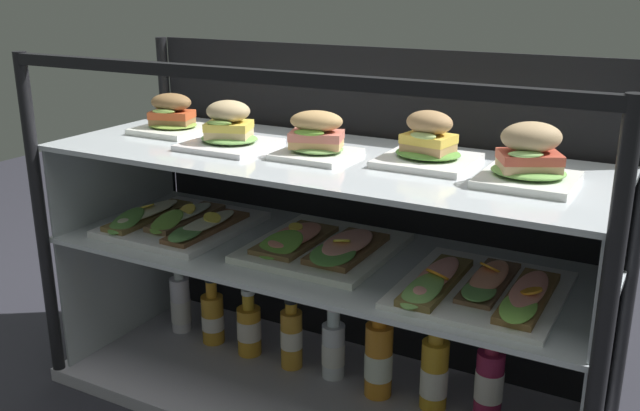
% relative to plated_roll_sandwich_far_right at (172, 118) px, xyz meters
% --- Properties ---
extents(ground_plane, '(6.00, 6.00, 0.02)m').
position_rel_plated_roll_sandwich_far_right_xyz_m(ground_plane, '(0.48, -0.04, -0.72)').
color(ground_plane, '#27272F').
rests_on(ground_plane, ground).
extents(case_base_deck, '(1.42, 0.55, 0.04)m').
position_rel_plated_roll_sandwich_far_right_xyz_m(case_base_deck, '(0.48, -0.04, -0.69)').
color(case_base_deck, '#B9B4C2').
rests_on(case_base_deck, ground).
extents(case_frame, '(1.42, 0.55, 0.91)m').
position_rel_plated_roll_sandwich_far_right_xyz_m(case_frame, '(0.48, 0.12, -0.22)').
color(case_frame, black).
rests_on(case_frame, ground).
extents(riser_lower_tier, '(1.35, 0.48, 0.37)m').
position_rel_plated_roll_sandwich_far_right_xyz_m(riser_lower_tier, '(0.48, -0.04, -0.49)').
color(riser_lower_tier, silver).
rests_on(riser_lower_tier, case_base_deck).
extents(shelf_lower_glass, '(1.37, 0.50, 0.01)m').
position_rel_plated_roll_sandwich_far_right_xyz_m(shelf_lower_glass, '(0.48, -0.04, -0.30)').
color(shelf_lower_glass, silver).
rests_on(shelf_lower_glass, riser_lower_tier).
extents(riser_upper_tier, '(1.35, 0.48, 0.24)m').
position_rel_plated_roll_sandwich_far_right_xyz_m(riser_upper_tier, '(0.48, -0.04, -0.17)').
color(riser_upper_tier, silver).
rests_on(riser_upper_tier, shelf_lower_glass).
extents(shelf_upper_glass, '(1.37, 0.50, 0.01)m').
position_rel_plated_roll_sandwich_far_right_xyz_m(shelf_upper_glass, '(0.48, -0.04, -0.05)').
color(shelf_upper_glass, silver).
rests_on(shelf_upper_glass, riser_upper_tier).
extents(plated_roll_sandwich_far_right, '(0.18, 0.18, 0.11)m').
position_rel_plated_roll_sandwich_far_right_xyz_m(plated_roll_sandwich_far_right, '(0.00, 0.00, 0.00)').
color(plated_roll_sandwich_far_right, white).
rests_on(plated_roll_sandwich_far_right, shelf_upper_glass).
extents(plated_roll_sandwich_far_left, '(0.20, 0.20, 0.12)m').
position_rel_plated_roll_sandwich_far_right_xyz_m(plated_roll_sandwich_far_left, '(0.24, -0.07, 0.00)').
color(plated_roll_sandwich_far_left, white).
rests_on(plated_roll_sandwich_far_left, shelf_upper_glass).
extents(plated_roll_sandwich_mid_right, '(0.17, 0.17, 0.11)m').
position_rel_plated_roll_sandwich_far_right_xyz_m(plated_roll_sandwich_mid_right, '(0.48, -0.06, 0.00)').
color(plated_roll_sandwich_mid_right, white).
rests_on(plated_roll_sandwich_mid_right, shelf_upper_glass).
extents(plated_roll_sandwich_near_right_corner, '(0.21, 0.21, 0.12)m').
position_rel_plated_roll_sandwich_far_right_xyz_m(plated_roll_sandwich_near_right_corner, '(0.74, 0.01, 0.00)').
color(plated_roll_sandwich_near_right_corner, white).
rests_on(plated_roll_sandwich_near_right_corner, shelf_upper_glass).
extents(plated_roll_sandwich_left_of_center, '(0.19, 0.19, 0.13)m').
position_rel_plated_roll_sandwich_far_right_xyz_m(plated_roll_sandwich_left_of_center, '(0.97, -0.05, 0.01)').
color(plated_roll_sandwich_left_of_center, white).
rests_on(plated_roll_sandwich_left_of_center, shelf_upper_glass).
extents(open_sandwich_tray_near_right_corner, '(0.34, 0.37, 0.06)m').
position_rel_plated_roll_sandwich_far_right_xyz_m(open_sandwich_tray_near_right_corner, '(0.06, -0.07, -0.27)').
color(open_sandwich_tray_near_right_corner, white).
rests_on(open_sandwich_tray_near_right_corner, shelf_lower_glass).
extents(open_sandwich_tray_mid_left, '(0.34, 0.37, 0.07)m').
position_rel_plated_roll_sandwich_far_right_xyz_m(open_sandwich_tray_mid_left, '(0.49, -0.04, -0.27)').
color(open_sandwich_tray_mid_left, white).
rests_on(open_sandwich_tray_mid_left, shelf_lower_glass).
extents(open_sandwich_tray_far_right, '(0.34, 0.38, 0.06)m').
position_rel_plated_roll_sandwich_far_right_xyz_m(open_sandwich_tray_far_right, '(0.91, -0.09, -0.27)').
color(open_sandwich_tray_far_right, white).
rests_on(open_sandwich_tray_far_right, shelf_lower_glass).
extents(juice_bottle_front_second, '(0.06, 0.06, 0.22)m').
position_rel_plated_roll_sandwich_far_right_xyz_m(juice_bottle_front_second, '(-0.05, 0.05, -0.59)').
color(juice_bottle_front_second, white).
rests_on(juice_bottle_front_second, case_base_deck).
extents(juice_bottle_near_post, '(0.07, 0.07, 0.21)m').
position_rel_plated_roll_sandwich_far_right_xyz_m(juice_bottle_near_post, '(0.08, 0.03, -0.60)').
color(juice_bottle_near_post, gold).
rests_on(juice_bottle_near_post, case_base_deck).
extents(juice_bottle_back_right, '(0.07, 0.07, 0.20)m').
position_rel_plated_roll_sandwich_far_right_xyz_m(juice_bottle_back_right, '(0.21, 0.03, -0.60)').
color(juice_bottle_back_right, gold).
rests_on(juice_bottle_back_right, case_base_deck).
extents(juice_bottle_back_center, '(0.06, 0.06, 0.21)m').
position_rel_plated_roll_sandwich_far_right_xyz_m(juice_bottle_back_center, '(0.36, 0.02, -0.59)').
color(juice_bottle_back_center, gold).
rests_on(juice_bottle_back_center, case_base_deck).
extents(juice_bottle_front_right_end, '(0.06, 0.06, 0.21)m').
position_rel_plated_roll_sandwich_far_right_xyz_m(juice_bottle_front_right_end, '(0.48, 0.04, -0.59)').
color(juice_bottle_front_right_end, white).
rests_on(juice_bottle_front_right_end, case_base_deck).
extents(juice_bottle_front_left_end, '(0.07, 0.07, 0.25)m').
position_rel_plated_roll_sandwich_far_right_xyz_m(juice_bottle_front_left_end, '(0.63, 0.01, -0.57)').
color(juice_bottle_front_left_end, orange).
rests_on(juice_bottle_front_left_end, case_base_deck).
extents(juice_bottle_tucked_behind, '(0.07, 0.07, 0.24)m').
position_rel_plated_roll_sandwich_far_right_xyz_m(juice_bottle_tucked_behind, '(0.77, 0.03, -0.58)').
color(juice_bottle_tucked_behind, gold).
rests_on(juice_bottle_tucked_behind, case_base_deck).
extents(juice_bottle_back_left, '(0.07, 0.07, 0.26)m').
position_rel_plated_roll_sandwich_far_right_xyz_m(juice_bottle_back_left, '(0.91, 0.03, -0.57)').
color(juice_bottle_back_left, '#961F46').
rests_on(juice_bottle_back_left, case_base_deck).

